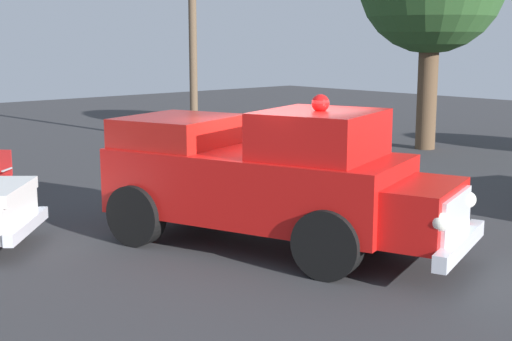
% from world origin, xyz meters
% --- Properties ---
extents(ground_plane, '(60.00, 60.00, 0.00)m').
position_xyz_m(ground_plane, '(0.00, 0.00, 0.00)').
color(ground_plane, '#333335').
extents(vintage_fire_truck, '(3.98, 6.33, 2.59)m').
position_xyz_m(vintage_fire_truck, '(-0.37, -0.08, 1.20)').
color(vintage_fire_truck, black).
rests_on(vintage_fire_truck, ground).
extents(utility_pole, '(0.96, 1.53, 7.74)m').
position_xyz_m(utility_pole, '(6.03, 10.38, 4.02)').
color(utility_pole, brown).
rests_on(utility_pole, ground).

